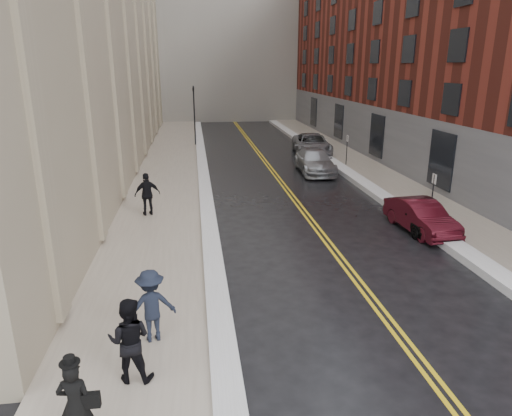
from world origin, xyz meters
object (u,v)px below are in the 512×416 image
object	(u,v)px
car_black	(417,214)
pedestrian_b	(151,306)
car_silver_near	(314,161)
car_silver_far	(312,144)
car_maroon	(421,216)
pedestrian_a	(129,340)
pedestrian_c	(147,194)
pedestrian_main	(76,405)

from	to	relation	value
car_black	pedestrian_b	xyz separation A→B (m)	(-10.74, -7.37, 0.46)
car_silver_near	car_silver_far	distance (m)	6.49
car_black	car_maroon	distance (m)	0.41
car_silver_near	car_silver_far	xyz separation A→B (m)	(1.44, 6.33, 0.05)
car_black	pedestrian_a	xyz separation A→B (m)	(-11.08, -8.89, 0.49)
car_maroon	car_silver_far	size ratio (longest dim) A/B	0.70
car_silver_far	pedestrian_b	distance (m)	27.19
car_silver_near	car_maroon	bearing A→B (deg)	-80.01
pedestrian_a	pedestrian_c	distance (m)	11.98
car_silver_far	car_silver_near	bearing A→B (deg)	-96.33
car_maroon	pedestrian_a	xyz separation A→B (m)	(-11.08, -8.48, 0.45)
pedestrian_b	pedestrian_c	bearing A→B (deg)	-97.25
pedestrian_b	pedestrian_main	bearing A→B (deg)	59.19
car_silver_near	pedestrian_main	bearing A→B (deg)	-112.64
car_black	car_silver_near	bearing A→B (deg)	96.06
pedestrian_a	pedestrian_b	distance (m)	1.55
car_silver_near	pedestrian_a	xyz separation A→B (m)	(-9.48, -20.24, 0.37)
pedestrian_b	car_maroon	bearing A→B (deg)	-159.86
pedestrian_b	car_black	bearing A→B (deg)	-158.36
car_silver_near	pedestrian_c	distance (m)	13.11
pedestrian_b	pedestrian_c	xyz separation A→B (m)	(-1.02, 10.45, 0.04)
car_black	pedestrian_main	xyz separation A→B (m)	(-11.81, -10.67, 0.38)
pedestrian_main	pedestrian_b	distance (m)	3.47
car_maroon	car_silver_far	xyz separation A→B (m)	(-0.16, 18.09, 0.14)
car_black	pedestrian_main	size ratio (longest dim) A/B	2.15
car_maroon	pedestrian_main	xyz separation A→B (m)	(-11.81, -10.26, 0.35)
car_black	pedestrian_main	distance (m)	15.92
car_black	pedestrian_b	distance (m)	13.04
car_black	car_silver_far	size ratio (longest dim) A/B	0.64
pedestrian_b	pedestrian_c	size ratio (longest dim) A/B	0.96
pedestrian_a	car_maroon	bearing A→B (deg)	-134.84
car_silver_far	pedestrian_b	world-z (taller)	pedestrian_b
car_maroon	pedestrian_main	size ratio (longest dim) A/B	2.35
car_maroon	car_silver_near	bearing A→B (deg)	93.08
pedestrian_c	car_black	bearing A→B (deg)	150.77
car_maroon	car_silver_near	xyz separation A→B (m)	(-1.60, 11.75, 0.09)
car_maroon	pedestrian_main	distance (m)	15.65
pedestrian_main	pedestrian_b	size ratio (longest dim) A/B	0.92
pedestrian_a	pedestrian_c	xyz separation A→B (m)	(-0.68, 11.96, 0.01)
car_black	car_silver_far	world-z (taller)	car_silver_far
pedestrian_b	pedestrian_c	distance (m)	10.49
car_silver_near	pedestrian_a	bearing A→B (deg)	-112.86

